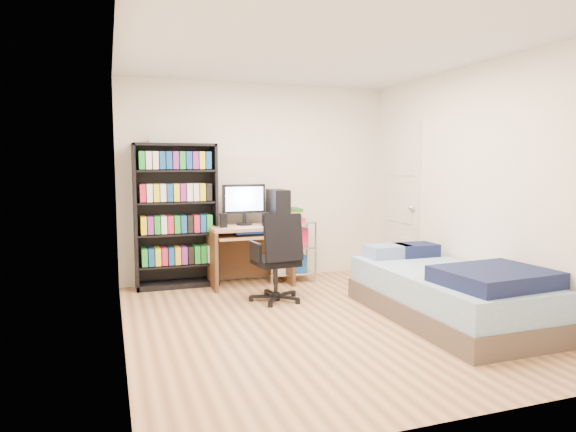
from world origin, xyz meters
name	(u,v)px	position (x,y,z in m)	size (l,w,h in m)	color
room	(318,190)	(0.00, 0.00, 1.25)	(3.58, 4.08, 2.58)	tan
media_shelf	(176,214)	(-1.08, 1.84, 0.89)	(0.97, 0.32, 1.80)	black
computer_desk	(257,230)	(-0.12, 1.67, 0.67)	(0.98, 0.57, 1.24)	tan
office_chair	(277,273)	(-0.14, 0.80, 0.31)	(0.63, 0.63, 0.97)	black
wire_cart	(290,233)	(0.33, 1.71, 0.62)	(0.62, 0.47, 0.94)	silver
bed	(448,292)	(1.21, -0.35, 0.26)	(1.05, 2.11, 0.60)	#50443C
door	(401,202)	(1.72, 1.35, 1.00)	(0.12, 0.80, 2.00)	silver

